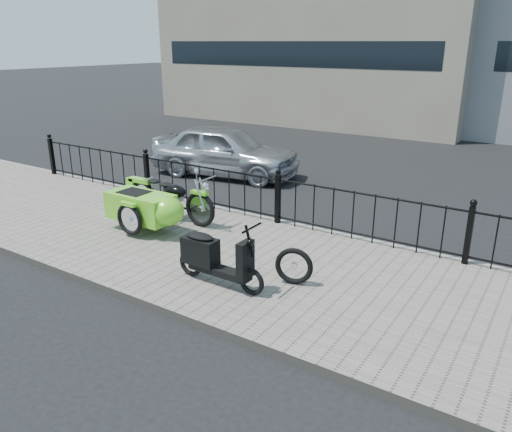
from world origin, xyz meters
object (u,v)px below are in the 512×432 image
Objects in this scene: scooter at (214,258)px; spare_tire at (294,266)px; motorcycle_sidecar at (153,206)px; sedan_car at (225,151)px.

scooter is 2.67× the size of spare_tire.
sedan_car is (-1.56, 4.35, 0.10)m from motorcycle_sidecar.
motorcycle_sidecar is 4.01× the size of spare_tire.
sedan_car is at bearing 109.67° from motorcycle_sidecar.
scooter reaches higher than motorcycle_sidecar.
scooter is (2.30, -1.13, -0.08)m from motorcycle_sidecar.
scooter is 6.70m from sedan_car.
sedan_car is at bearing 134.83° from spare_tire.
spare_tire is (3.29, -0.53, -0.19)m from motorcycle_sidecar.
scooter is at bearing -148.69° from spare_tire.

